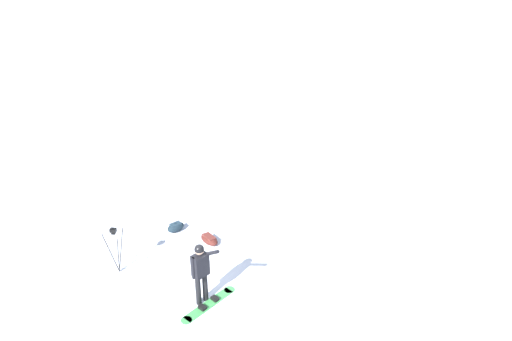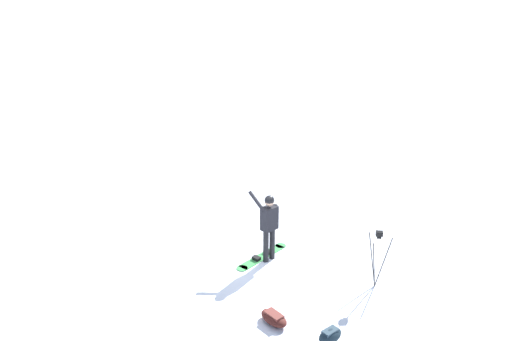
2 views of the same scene
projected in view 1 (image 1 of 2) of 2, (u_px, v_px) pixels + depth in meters
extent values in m
plane|color=white|center=(215.00, 282.00, 13.63)|extent=(300.00, 300.00, 0.00)
cylinder|color=black|center=(205.00, 286.00, 12.84)|extent=(0.14, 0.14, 0.86)
cylinder|color=black|center=(198.00, 290.00, 12.71)|extent=(0.14, 0.14, 0.86)
cube|color=black|center=(200.00, 265.00, 12.44)|extent=(0.47, 0.46, 0.61)
sphere|color=tan|center=(199.00, 250.00, 12.23)|extent=(0.23, 0.23, 0.23)
sphere|color=black|center=(199.00, 249.00, 12.22)|extent=(0.25, 0.25, 0.25)
cylinder|color=black|center=(212.00, 253.00, 12.18)|extent=(0.42, 0.48, 0.42)
cylinder|color=black|center=(193.00, 268.00, 12.33)|extent=(0.09, 0.09, 0.61)
cube|color=#3F994C|center=(209.00, 304.00, 12.86)|extent=(1.39, 1.09, 0.02)
cylinder|color=#3F994C|center=(229.00, 290.00, 13.36)|extent=(0.28, 0.28, 0.02)
cylinder|color=#3F994C|center=(186.00, 320.00, 12.36)|extent=(0.28, 0.28, 0.02)
cube|color=black|center=(215.00, 299.00, 12.98)|extent=(0.23, 0.24, 0.08)
cube|color=black|center=(202.00, 307.00, 12.69)|extent=(0.23, 0.24, 0.08)
ellipsoid|color=#192833|center=(176.00, 227.00, 15.75)|extent=(0.62, 0.61, 0.29)
cube|color=#263A47|center=(176.00, 225.00, 15.70)|extent=(0.37, 0.37, 0.08)
cylinder|color=#262628|center=(111.00, 253.00, 13.75)|extent=(0.08, 0.34, 1.28)
cylinder|color=#262628|center=(118.00, 256.00, 13.64)|extent=(0.28, 0.23, 1.28)
cylinder|color=#262628|center=(121.00, 250.00, 13.87)|extent=(0.31, 0.18, 1.28)
cube|color=black|center=(113.00, 233.00, 13.45)|extent=(0.10, 0.10, 0.06)
cube|color=black|center=(113.00, 230.00, 13.41)|extent=(0.12, 0.16, 0.10)
ellipsoid|color=#4C1E19|center=(209.00, 239.00, 15.21)|extent=(0.75, 0.76, 0.24)
cube|color=brown|center=(209.00, 237.00, 15.18)|extent=(0.45, 0.45, 0.08)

